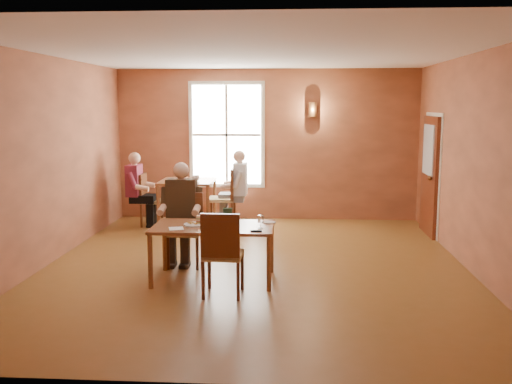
# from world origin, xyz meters

# --- Properties ---
(ground) EXTENTS (6.00, 7.00, 0.01)m
(ground) POSITION_xyz_m (0.00, 0.00, 0.00)
(ground) COLOR brown
(ground) RESTS_ON ground
(wall_back) EXTENTS (6.00, 0.04, 3.00)m
(wall_back) POSITION_xyz_m (0.00, 3.50, 1.50)
(wall_back) COLOR brown
(wall_back) RESTS_ON ground
(wall_front) EXTENTS (6.00, 0.04, 3.00)m
(wall_front) POSITION_xyz_m (0.00, -3.50, 1.50)
(wall_front) COLOR brown
(wall_front) RESTS_ON ground
(wall_left) EXTENTS (0.04, 7.00, 3.00)m
(wall_left) POSITION_xyz_m (-3.00, 0.00, 1.50)
(wall_left) COLOR brown
(wall_left) RESTS_ON ground
(wall_right) EXTENTS (0.04, 7.00, 3.00)m
(wall_right) POSITION_xyz_m (3.00, 0.00, 1.50)
(wall_right) COLOR brown
(wall_right) RESTS_ON ground
(ceiling) EXTENTS (6.00, 7.00, 0.04)m
(ceiling) POSITION_xyz_m (0.00, 0.00, 3.00)
(ceiling) COLOR white
(ceiling) RESTS_ON wall_back
(window) EXTENTS (1.36, 0.10, 1.96)m
(window) POSITION_xyz_m (-0.80, 3.45, 1.70)
(window) COLOR white
(window) RESTS_ON wall_back
(door) EXTENTS (0.12, 1.04, 2.10)m
(door) POSITION_xyz_m (2.94, 2.30, 1.05)
(door) COLOR maroon
(door) RESTS_ON ground
(wall_sconce) EXTENTS (0.16, 0.16, 0.28)m
(wall_sconce) POSITION_xyz_m (0.90, 3.40, 2.20)
(wall_sconce) COLOR brown
(wall_sconce) RESTS_ON wall_back
(main_table) EXTENTS (1.57, 0.88, 0.74)m
(main_table) POSITION_xyz_m (-0.50, -0.68, 0.37)
(main_table) COLOR brown
(main_table) RESTS_ON ground
(chair_diner_main) EXTENTS (0.46, 0.46, 1.04)m
(chair_diner_main) POSITION_xyz_m (-1.00, -0.03, 0.52)
(chair_diner_main) COLOR #452011
(chair_diner_main) RESTS_ON ground
(diner_main) EXTENTS (0.57, 0.57, 1.42)m
(diner_main) POSITION_xyz_m (-1.00, -0.06, 0.71)
(diner_main) COLOR black
(diner_main) RESTS_ON ground
(chair_empty) EXTENTS (0.48, 0.48, 1.04)m
(chair_empty) POSITION_xyz_m (-0.31, -1.24, 0.52)
(chair_empty) COLOR #4B2919
(chair_empty) RESTS_ON ground
(plate_food) EXTENTS (0.37, 0.37, 0.04)m
(plate_food) POSITION_xyz_m (-0.74, -0.68, 0.76)
(plate_food) COLOR white
(plate_food) RESTS_ON main_table
(sandwich) EXTENTS (0.10, 0.09, 0.11)m
(sandwich) POSITION_xyz_m (-0.68, -0.63, 0.79)
(sandwich) COLOR tan
(sandwich) RESTS_ON main_table
(goblet_b) EXTENTS (0.09, 0.09, 0.19)m
(goblet_b) POSITION_xyz_m (0.13, -0.83, 0.83)
(goblet_b) COLOR white
(goblet_b) RESTS_ON main_table
(goblet_c) EXTENTS (0.10, 0.10, 0.20)m
(goblet_c) POSITION_xyz_m (-0.18, -0.84, 0.84)
(goblet_c) COLOR white
(goblet_c) RESTS_ON main_table
(menu_stand) EXTENTS (0.12, 0.06, 0.19)m
(menu_stand) POSITION_xyz_m (-0.34, -0.43, 0.83)
(menu_stand) COLOR #203C28
(menu_stand) RESTS_ON main_table
(knife) EXTENTS (0.18, 0.09, 0.00)m
(knife) POSITION_xyz_m (-0.53, -0.94, 0.74)
(knife) COLOR silver
(knife) RESTS_ON main_table
(napkin) EXTENTS (0.22, 0.22, 0.01)m
(napkin) POSITION_xyz_m (-0.95, -0.90, 0.74)
(napkin) COLOR white
(napkin) RESTS_ON main_table
(side_plate) EXTENTS (0.22, 0.22, 0.01)m
(side_plate) POSITION_xyz_m (0.22, -0.46, 0.74)
(side_plate) COLOR white
(side_plate) RESTS_ON main_table
(sunglasses) EXTENTS (0.15, 0.06, 0.02)m
(sunglasses) POSITION_xyz_m (0.08, -1.00, 0.74)
(sunglasses) COLOR black
(sunglasses) RESTS_ON main_table
(second_table) EXTENTS (1.00, 1.00, 0.88)m
(second_table) POSITION_xyz_m (-1.47, 2.67, 0.44)
(second_table) COLOR brown
(second_table) RESTS_ON ground
(chair_diner_white) EXTENTS (0.49, 0.49, 1.11)m
(chair_diner_white) POSITION_xyz_m (-0.82, 2.67, 0.55)
(chair_diner_white) COLOR brown
(chair_diner_white) RESTS_ON ground
(diner_white) EXTENTS (0.56, 0.56, 1.40)m
(diner_white) POSITION_xyz_m (-0.79, 2.67, 0.70)
(diner_white) COLOR silver
(diner_white) RESTS_ON ground
(chair_diner_maroon) EXTENTS (0.44, 0.44, 1.00)m
(chair_diner_maroon) POSITION_xyz_m (-2.12, 2.67, 0.50)
(chair_diner_maroon) COLOR brown
(chair_diner_maroon) RESTS_ON ground
(diner_maroon) EXTENTS (0.55, 0.55, 1.37)m
(diner_maroon) POSITION_xyz_m (-2.15, 2.67, 0.68)
(diner_maroon) COLOR maroon
(diner_maroon) RESTS_ON ground
(cup_a) EXTENTS (0.17, 0.17, 0.11)m
(cup_a) POSITION_xyz_m (-1.29, 2.58, 0.93)
(cup_a) COLOR silver
(cup_a) RESTS_ON second_table
(cup_b) EXTENTS (0.15, 0.15, 0.11)m
(cup_b) POSITION_xyz_m (-1.62, 2.79, 0.93)
(cup_b) COLOR white
(cup_b) RESTS_ON second_table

